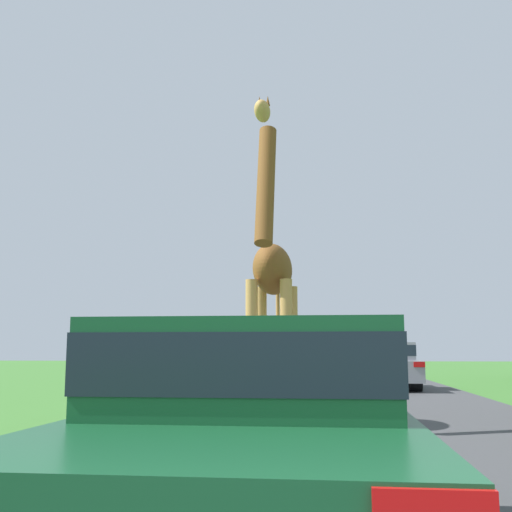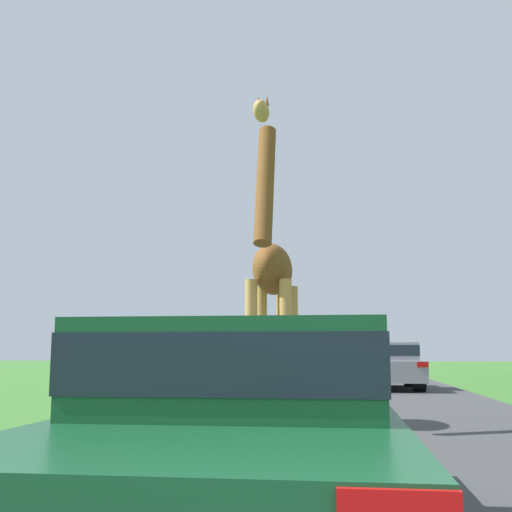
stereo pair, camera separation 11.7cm
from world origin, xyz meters
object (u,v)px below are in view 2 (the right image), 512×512
(car_queue_right, at_px, (250,374))
(car_queue_left, at_px, (391,364))
(giraffe_near_road, at_px, (272,279))
(car_lead_maroon, at_px, (246,423))

(car_queue_right, height_order, car_queue_left, car_queue_left)
(giraffe_near_road, height_order, car_lead_maroon, giraffe_near_road)
(car_queue_right, relative_size, car_queue_left, 0.99)
(giraffe_near_road, height_order, car_queue_left, giraffe_near_road)
(car_queue_right, bearing_deg, car_lead_maroon, -82.00)
(car_lead_maroon, xyz_separation_m, car_queue_left, (2.15, 17.10, 0.05))
(car_queue_left, bearing_deg, car_queue_right, -120.31)
(car_queue_right, xyz_separation_m, car_queue_left, (3.67, 6.28, 0.11))
(car_queue_right, bearing_deg, car_queue_left, 59.69)
(giraffe_near_road, bearing_deg, car_lead_maroon, 95.38)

